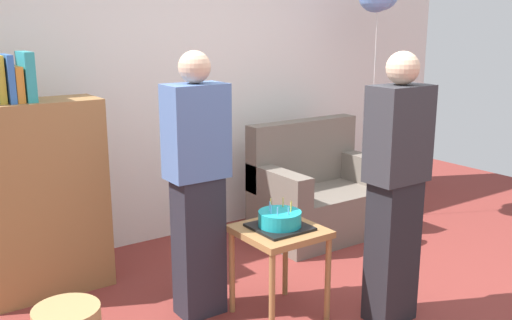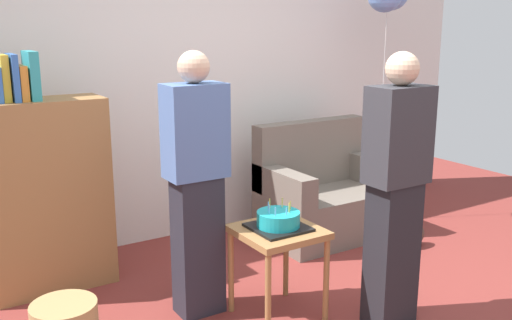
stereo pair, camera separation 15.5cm
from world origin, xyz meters
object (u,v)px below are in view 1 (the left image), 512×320
Objects in this scene: birthday_cake at (280,220)px; side_table at (280,242)px; couch at (318,195)px; person_holding_cake at (396,189)px; person_blowing_candles at (197,185)px; handbag at (404,233)px; bookshelf at (41,194)px.

side_table is at bearing -133.37° from birthday_cake.
person_holding_cake reaches higher than couch.
side_table is 1.80× the size of birthday_cake.
side_table is 0.35× the size of person_blowing_candles.
person_blowing_candles is 2.07m from handbag.
person_blowing_candles is at bearing 140.00° from birthday_cake.
birthday_cake is (0.00, 0.00, 0.14)m from side_table.
couch reaches higher than side_table.
bookshelf is 1.61m from side_table.
couch is 0.78m from handbag.
handbag is at bearing -17.37° from bookshelf.
handbag is at bearing 13.02° from birthday_cake.
person_blowing_candles reaches higher than birthday_cake.
person_blowing_candles reaches higher than side_table.
person_holding_cake is (0.54, -0.41, 0.21)m from birthday_cake.
side_table is (1.07, -1.18, -0.19)m from bookshelf.
birthday_cake is (-1.16, -0.98, 0.29)m from couch.
person_holding_cake is (-0.62, -1.40, 0.49)m from couch.
couch is at bearing -5.10° from bookshelf.
bookshelf is at bearing 132.23° from side_table.
bookshelf is 2.79× the size of side_table.
bookshelf reaches higher than side_table.
bookshelf is at bearing 174.90° from couch.
handbag is (1.56, 0.36, -0.53)m from birthday_cake.
bookshelf is (-2.23, 0.20, 0.34)m from couch.
person_holding_cake is at bearing -113.84° from couch.
bookshelf is 5.03× the size of birthday_cake.
person_blowing_candles is at bearing -178.79° from handbag.
person_holding_cake reaches higher than handbag.
side_table is at bearing -47.70° from person_blowing_candles.
couch is 2.26m from bookshelf.
side_table reaches higher than handbag.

